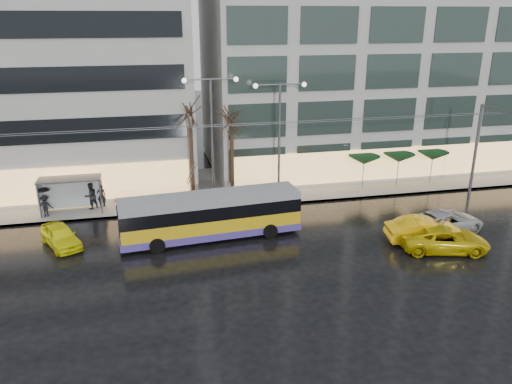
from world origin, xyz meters
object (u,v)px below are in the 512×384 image
object	(u,v)px
trolleybus	(211,217)
bus_shelter	(65,187)
street_lamp_near	(212,123)
taxi_a	(61,236)

from	to	relation	value
trolleybus	bus_shelter	world-z (taller)	trolleybus
street_lamp_near	taxi_a	xyz separation A→B (m)	(-10.08, -5.56, -5.33)
trolleybus	taxi_a	bearing A→B (deg)	175.03
trolleybus	street_lamp_near	xyz separation A→B (m)	(1.04, 6.35, 4.59)
bus_shelter	taxi_a	world-z (taller)	bus_shelter
bus_shelter	taxi_a	distance (m)	5.61
street_lamp_near	taxi_a	size ratio (longest dim) A/B	2.34
trolleybus	taxi_a	distance (m)	9.11
street_lamp_near	taxi_a	world-z (taller)	street_lamp_near
street_lamp_near	bus_shelter	bearing A→B (deg)	-179.37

